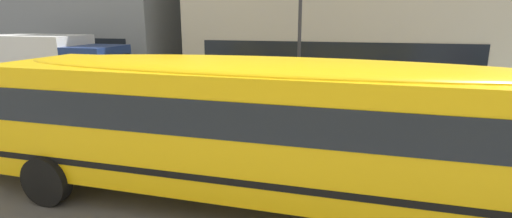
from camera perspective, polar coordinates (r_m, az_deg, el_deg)
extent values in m
plane|color=#54514F|center=(9.37, 7.32, -9.04)|extent=(400.00, 400.00, 0.00)
cube|color=gray|center=(16.62, 10.25, 1.03)|extent=(120.00, 3.00, 0.01)
cube|color=silver|center=(9.37, 7.32, -9.03)|extent=(110.00, 0.16, 0.01)
cube|color=yellow|center=(7.21, 2.10, -2.52)|extent=(11.05, 2.92, 2.19)
cube|color=yellow|center=(10.69, -32.74, -2.37)|extent=(1.68, 2.15, 1.10)
cube|color=black|center=(7.11, 2.13, 0.53)|extent=(10.40, 2.93, 0.64)
cube|color=black|center=(7.42, 2.05, -7.33)|extent=(11.07, 2.95, 0.12)
ellipsoid|color=yellow|center=(6.98, 2.18, 6.15)|extent=(10.61, 2.70, 0.36)
cylinder|color=red|center=(9.87, -16.03, 0.77)|extent=(0.46, 0.46, 0.03)
cylinder|color=black|center=(8.56, -28.90, -9.39)|extent=(1.01, 0.32, 1.00)
cylinder|color=black|center=(10.34, -19.31, -4.57)|extent=(1.01, 0.32, 1.00)
cylinder|color=black|center=(8.93, 31.50, -8.79)|extent=(1.01, 0.32, 1.00)
cube|color=navy|center=(17.14, -22.60, 5.38)|extent=(1.89, 2.27, 2.00)
cube|color=black|center=(16.55, -20.17, 6.38)|extent=(0.11, 1.85, 0.70)
cube|color=silver|center=(19.11, -29.78, 6.00)|extent=(4.29, 2.37, 2.40)
cylinder|color=black|center=(18.15, -20.18, 2.81)|extent=(0.85, 0.29, 0.84)
cylinder|color=black|center=(16.46, -24.62, 1.34)|extent=(0.85, 0.29, 0.84)
cylinder|color=black|center=(20.44, -28.34, 3.15)|extent=(0.85, 0.29, 0.84)
cylinder|color=black|center=(18.95, -32.90, 1.86)|extent=(0.85, 0.29, 0.84)
cylinder|color=#38383D|center=(15.62, 6.58, 12.37)|extent=(0.14, 0.14, 6.50)
cube|color=black|center=(24.77, -31.06, 7.93)|extent=(12.20, 0.04, 1.10)
cube|color=black|center=(17.77, 11.74, 8.04)|extent=(12.55, 0.04, 1.10)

